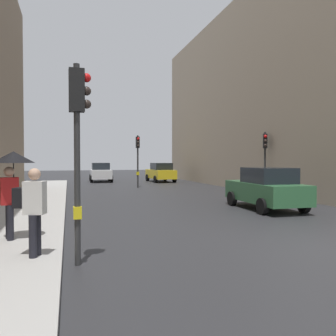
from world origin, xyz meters
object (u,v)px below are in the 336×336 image
Objects in this scene: traffic_light_far_median at (138,152)px; car_green_estate at (266,188)px; car_yellow_taxi at (161,172)px; pedestrian_with_umbrella at (12,170)px; traffic_light_mid_street at (265,152)px; car_white_compact at (101,172)px; traffic_light_near_left at (78,127)px; pedestrian_with_black_backpack at (33,207)px.

traffic_light_far_median is 12.92m from car_green_estate.
pedestrian_with_umbrella reaches higher than car_yellow_taxi.
traffic_light_mid_street is at bearing 58.80° from car_green_estate.
car_white_compact is (-5.36, 1.84, 0.00)m from car_yellow_taxi.
car_yellow_taxi is at bearing 60.74° from traffic_light_far_median.
traffic_light_far_median reaches higher than car_green_estate.
traffic_light_mid_street reaches higher than car_white_compact.
traffic_light_near_left is at bearing -135.20° from traffic_light_mid_street.
pedestrian_with_umbrella is (-12.34, -8.72, -0.71)m from traffic_light_mid_street.
car_green_estate is 10.25m from pedestrian_with_black_backpack.
car_yellow_taxi and car_white_compact have the same top height.
car_white_compact is at bearing 81.99° from pedestrian_with_black_backpack.
car_yellow_taxi is at bearing 69.35° from pedestrian_with_black_backpack.
traffic_light_near_left is 2.25× the size of pedestrian_with_black_backpack.
traffic_light_mid_street reaches higher than car_yellow_taxi.
traffic_light_near_left is at bearing -53.62° from pedestrian_with_umbrella.
traffic_light_mid_street is 2.08× the size of pedestrian_with_black_backpack.
traffic_light_near_left is at bearing -19.52° from pedestrian_with_black_backpack.
car_yellow_taxi is 2.42× the size of pedestrian_with_black_backpack.
car_white_compact is (-2.03, 7.80, -1.80)m from traffic_light_far_median.
traffic_light_far_median is 18.79m from pedestrian_with_black_backpack.
traffic_light_mid_street is at bearing -50.63° from traffic_light_far_median.
car_white_compact is at bearing 118.06° from traffic_light_mid_street.
pedestrian_with_umbrella is at bearing -111.19° from traffic_light_far_median.
pedestrian_with_umbrella is (-1.50, 2.04, -0.90)m from traffic_light_near_left.
traffic_light_mid_street is at bearing 41.71° from pedestrian_with_black_backpack.
pedestrian_with_black_backpack is at bearing -138.29° from traffic_light_mid_street.
traffic_light_near_left reaches higher than car_green_estate.
traffic_light_mid_street is 9.59m from traffic_light_far_median.
traffic_light_far_median reaches higher than car_yellow_taxi.
car_green_estate is 10.06m from pedestrian_with_umbrella.
traffic_light_far_median is 8.26m from car_white_compact.
car_white_compact is at bearing 79.98° from pedestrian_with_umbrella.
traffic_light_mid_street is 0.87× the size of car_white_compact.
traffic_light_near_left is 0.94× the size of car_white_compact.
car_yellow_taxi is 25.46m from pedestrian_with_black_backpack.
traffic_light_mid_street is at bearing -78.39° from car_yellow_taxi.
traffic_light_far_median is at bearing 75.34° from traffic_light_near_left.
pedestrian_with_black_backpack reaches higher than car_yellow_taxi.
pedestrian_with_umbrella is (-6.26, -16.14, -0.83)m from traffic_light_far_median.
car_green_estate is 20.85m from car_white_compact.
pedestrian_with_black_backpack is (-5.64, -17.86, -1.51)m from traffic_light_far_median.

